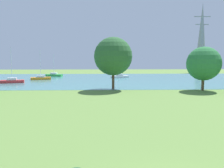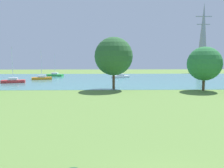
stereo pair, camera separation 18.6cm
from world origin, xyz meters
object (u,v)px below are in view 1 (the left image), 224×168
sailboat_red (12,81)px  tree_west_far (204,64)px  sailboat_orange (41,78)px  sailboat_green (54,75)px  tree_east_near (113,56)px  sailboat_white (120,76)px  electricity_pylon (202,38)px

sailboat_red → tree_west_far: size_ratio=1.07×
sailboat_orange → sailboat_green: (0.95, 10.59, -0.01)m
tree_east_near → tree_west_far: size_ratio=1.23×
sailboat_white → sailboat_green: bearing=162.9°
sailboat_red → tree_east_near: 24.48m
sailboat_white → electricity_pylon: bearing=39.3°
tree_east_near → electricity_pylon: (36.81, 50.98, 7.85)m
sailboat_orange → tree_east_near: tree_east_near is taller
sailboat_orange → electricity_pylon: size_ratio=0.27×
sailboat_green → tree_west_far: bearing=-44.7°
tree_west_far → electricity_pylon: bearing=67.3°
tree_east_near → electricity_pylon: bearing=54.2°
tree_west_far → electricity_pylon: electricity_pylon is taller
sailboat_orange → tree_west_far: 37.96m
sailboat_green → tree_east_near: tree_east_near is taller
tree_west_far → electricity_pylon: (22.14, 52.80, 9.05)m
sailboat_green → tree_west_far: size_ratio=0.92×
sailboat_red → sailboat_orange: bearing=61.4°
sailboat_green → sailboat_red: 18.70m
electricity_pylon → sailboat_red: bearing=-145.4°
electricity_pylon → tree_east_near: bearing=-125.8°
sailboat_white → sailboat_red: size_ratio=0.79×
tree_west_far → sailboat_green: bearing=135.3°
tree_east_near → tree_west_far: (14.67, -1.82, -1.20)m
tree_east_near → tree_west_far: tree_east_near is taller
sailboat_red → sailboat_white: bearing=26.9°
sailboat_red → electricity_pylon: (58.14, 40.12, 12.97)m
tree_east_near → tree_west_far: bearing=-7.1°
sailboat_orange → tree_west_far: (31.95, -20.12, 3.92)m
sailboat_white → tree_west_far: tree_west_far is taller
sailboat_orange → tree_east_near: (17.28, -18.29, 5.12)m
sailboat_red → tree_west_far: (36.00, -12.69, 3.92)m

